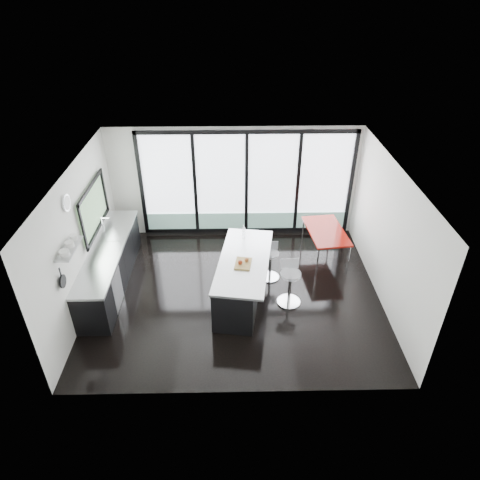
{
  "coord_description": "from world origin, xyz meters",
  "views": [
    {
      "loc": [
        -0.05,
        -7.03,
        5.85
      ],
      "look_at": [
        0.1,
        0.3,
        1.15
      ],
      "focal_mm": 32.0,
      "sensor_mm": 36.0,
      "label": 1
    }
  ],
  "objects_px": {
    "island": "(240,278)",
    "bar_stool_near": "(290,288)",
    "bar_stool_far": "(270,265)",
    "red_table": "(324,244)"
  },
  "relations": [
    {
      "from": "island",
      "to": "bar_stool_far",
      "type": "height_order",
      "value": "island"
    },
    {
      "from": "island",
      "to": "bar_stool_near",
      "type": "height_order",
      "value": "island"
    },
    {
      "from": "island",
      "to": "red_table",
      "type": "bearing_deg",
      "value": 34.74
    },
    {
      "from": "island",
      "to": "red_table",
      "type": "distance_m",
      "value": 2.44
    },
    {
      "from": "bar_stool_near",
      "to": "bar_stool_far",
      "type": "bearing_deg",
      "value": 106.48
    },
    {
      "from": "bar_stool_near",
      "to": "bar_stool_far",
      "type": "xyz_separation_m",
      "value": [
        -0.33,
        0.85,
        -0.05
      ]
    },
    {
      "from": "island",
      "to": "red_table",
      "type": "xyz_separation_m",
      "value": [
        2.0,
        1.39,
        -0.11
      ]
    },
    {
      "from": "island",
      "to": "bar_stool_near",
      "type": "distance_m",
      "value": 1.02
    },
    {
      "from": "bar_stool_near",
      "to": "red_table",
      "type": "relative_size",
      "value": 0.54
    },
    {
      "from": "red_table",
      "to": "island",
      "type": "bearing_deg",
      "value": -145.26
    }
  ]
}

